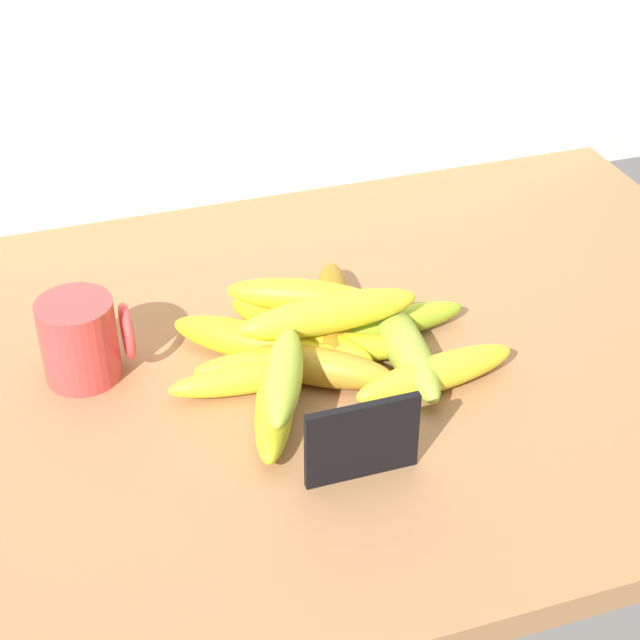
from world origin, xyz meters
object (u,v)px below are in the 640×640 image
banana_9 (300,331)px  banana_1 (275,402)px  banana_3 (388,325)px  banana_8 (403,344)px  chalkboard_sign (362,443)px  coffee_mug (82,339)px  banana_13 (302,296)px  banana_2 (254,342)px  banana_4 (282,363)px  banana_12 (284,376)px  banana_10 (317,366)px  banana_7 (436,373)px  banana_6 (253,377)px  banana_11 (326,314)px  banana_5 (332,312)px  banana_0 (323,348)px

banana_9 → banana_1: bearing=-118.7°
banana_3 → banana_8: banana_8 is taller
chalkboard_sign → coffee_mug: coffee_mug is taller
banana_13 → banana_3: bearing=-16.2°
banana_2 → chalkboard_sign: bearing=-77.1°
chalkboard_sign → banana_4: size_ratio=0.59×
banana_2 → banana_13: banana_13 is taller
banana_2 → banana_12: size_ratio=1.26×
banana_9 → banana_10: banana_10 is taller
coffee_mug → banana_10: 24.65cm
banana_3 → banana_7: size_ratio=1.00×
chalkboard_sign → banana_6: (-6.31, 15.38, -2.22)cm
chalkboard_sign → banana_13: (1.29, 22.43, 1.92)cm
banana_9 → banana_11: (2.18, -2.71, 3.62)cm
banana_7 → banana_11: size_ratio=0.93×
chalkboard_sign → banana_3: bearing=62.1°
banana_3 → banana_4: bearing=-166.5°
coffee_mug → banana_2: 18.08cm
banana_11 → banana_12: 11.75cm
banana_7 → chalkboard_sign: bearing=-140.4°
coffee_mug → banana_6: 18.28cm
banana_3 → banana_12: banana_12 is taller
banana_1 → banana_11: banana_11 is taller
banana_10 → banana_12: bearing=-135.2°
banana_13 → banana_10: bearing=-96.4°
banana_3 → banana_4: banana_4 is taller
banana_2 → banana_8: (15.13, -5.30, 0.06)cm
coffee_mug → banana_13: (23.71, -1.09, 1.20)cm
coffee_mug → banana_12: (17.79, -13.97, 1.14)cm
banana_5 → banana_10: banana_5 is taller
banana_0 → banana_9: (-1.50, 3.48, 0.22)cm
banana_0 → banana_4: bearing=-165.2°
banana_2 → banana_3: bearing=-3.4°
banana_4 → banana_8: bearing=-5.3°
banana_2 → banana_0: bearing=-22.1°
banana_13 → banana_11: bearing=-68.2°
banana_5 → banana_11: banana_11 is taller
coffee_mug → banana_0: (24.54, -5.65, -2.84)cm
banana_8 → banana_4: bearing=174.7°
banana_0 → banana_1: 10.45cm
banana_7 → banana_0: bearing=139.9°
banana_8 → banana_11: 8.94cm
banana_13 → banana_0: bearing=-79.7°
banana_1 → banana_13: 14.14cm
banana_4 → banana_8: (13.17, -1.23, 0.35)cm
banana_2 → banana_10: bearing=-50.0°
banana_4 → banana_10: (3.18, -2.04, 0.24)cm
banana_1 → banana_2: size_ratio=0.93×
chalkboard_sign → banana_13: chalkboard_sign is taller
banana_0 → banana_4: (-4.90, -1.29, 0.10)cm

